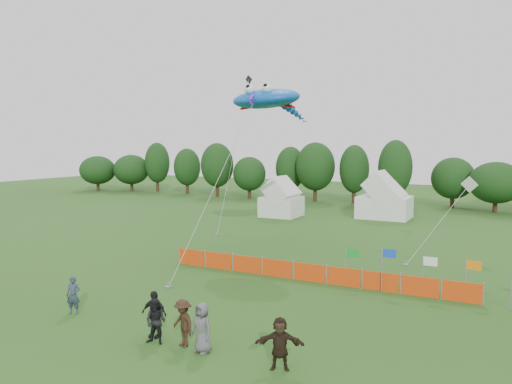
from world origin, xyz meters
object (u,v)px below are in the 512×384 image
at_px(tent_right, 384,200).
at_px(spectator_c, 183,323).
at_px(stingray_kite, 269,100).
at_px(spectator_e, 202,327).
at_px(spectator_f, 280,343).
at_px(spectator_a, 73,295).
at_px(spectator_b, 156,321).
at_px(spectator_d, 154,314).
at_px(tent_left, 281,200).
at_px(barrier_fence, 309,272).

bearing_deg(tent_right, spectator_c, -88.45).
xyz_separation_m(spectator_c, stingray_kite, (-4.56, 16.57, 9.84)).
height_order(spectator_e, spectator_f, spectator_e).
bearing_deg(tent_right, spectator_a, -98.85).
bearing_deg(spectator_b, spectator_c, 6.05).
bearing_deg(spectator_d, stingray_kite, 93.63).
xyz_separation_m(tent_left, spectator_f, (15.04, -32.71, -0.80)).
distance_m(spectator_c, spectator_d, 1.59).
relative_size(tent_left, barrier_fence, 0.21).
height_order(spectator_b, spectator_d, spectator_d).
height_order(spectator_a, spectator_c, spectator_c).
bearing_deg(barrier_fence, spectator_a, -126.71).
bearing_deg(spectator_f, spectator_d, 156.10).
relative_size(spectator_b, spectator_d, 0.94).
distance_m(tent_left, spectator_f, 36.01).
height_order(barrier_fence, spectator_a, spectator_a).
bearing_deg(spectator_b, tent_left, 97.12).
bearing_deg(spectator_e, spectator_d, -171.76).
height_order(tent_left, spectator_e, tent_left).
height_order(tent_left, barrier_fence, tent_left).
height_order(barrier_fence, spectator_c, spectator_c).
relative_size(spectator_c, spectator_e, 0.97).
bearing_deg(spectator_c, barrier_fence, 108.04).
bearing_deg(tent_right, spectator_e, -86.97).
distance_m(spectator_b, stingray_kite, 19.85).
relative_size(spectator_e, stingray_kite, 0.11).
distance_m(spectator_c, spectator_e, 0.96).
relative_size(barrier_fence, stingray_kite, 1.03).
xyz_separation_m(barrier_fence, spectator_c, (-0.90, -10.68, 0.41)).
bearing_deg(tent_right, stingray_kite, -100.16).
distance_m(tent_right, spectator_d, 36.28).
bearing_deg(tent_left, spectator_d, -73.88).
xyz_separation_m(tent_left, spectator_c, (10.95, -32.67, -0.80)).
bearing_deg(spectator_e, tent_right, 108.93).
xyz_separation_m(spectator_a, spectator_f, (10.65, -0.70, 0.05)).
xyz_separation_m(barrier_fence, spectator_a, (-7.47, -10.01, 0.36)).
xyz_separation_m(spectator_a, spectator_e, (7.52, -0.77, 0.08)).
relative_size(spectator_b, spectator_e, 0.94).
xyz_separation_m(spectator_b, spectator_d, (-0.51, 0.53, 0.05)).
bearing_deg(barrier_fence, spectator_e, -89.74).
bearing_deg(spectator_e, tent_left, 125.85).
relative_size(tent_left, spectator_c, 2.10).
relative_size(barrier_fence, spectator_a, 10.37).
bearing_deg(spectator_c, stingray_kite, 128.25).
bearing_deg(spectator_e, spectator_c, -170.46).
relative_size(tent_left, spectator_e, 2.04).
distance_m(spectator_a, spectator_f, 10.68).
relative_size(spectator_c, spectator_d, 0.97).
relative_size(tent_left, spectator_d, 2.04).
bearing_deg(spectator_a, tent_right, 56.59).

